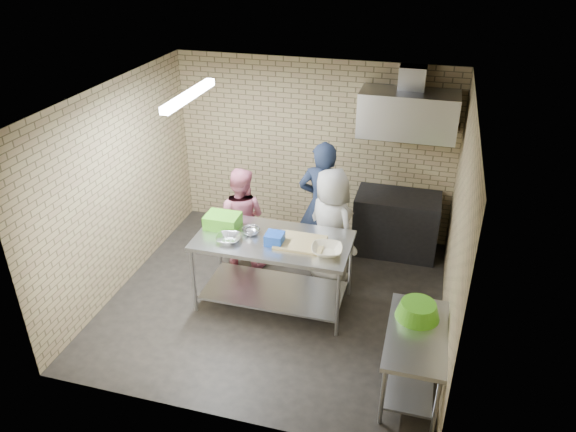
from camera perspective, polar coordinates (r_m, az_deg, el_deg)
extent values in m
plane|color=black|center=(7.23, -1.20, -8.68)|extent=(4.20, 4.20, 0.00)
plane|color=black|center=(6.00, -1.46, 12.37)|extent=(4.20, 4.20, 0.00)
cube|color=tan|center=(8.27, 2.68, 7.02)|extent=(4.20, 0.06, 2.70)
cube|color=tan|center=(4.92, -8.09, -9.55)|extent=(4.20, 0.06, 2.70)
cube|color=tan|center=(7.34, -17.26, 2.84)|extent=(0.06, 4.00, 2.70)
cube|color=tan|center=(6.30, 17.32, -1.53)|extent=(0.06, 4.00, 2.70)
cube|color=silver|center=(6.90, -1.52, -5.81)|extent=(1.91, 0.95, 0.95)
cube|color=silver|center=(5.95, 12.97, -14.53)|extent=(0.60, 1.20, 0.75)
cube|color=black|center=(8.17, 11.23, -0.78)|extent=(1.20, 0.70, 0.90)
cube|color=silver|center=(7.57, 12.44, 10.38)|extent=(1.30, 0.60, 0.60)
cube|color=#A5A8AD|center=(7.60, 12.89, 13.93)|extent=(0.35, 0.30, 0.30)
cube|color=#3F2B19|center=(7.80, 14.63, 9.25)|extent=(0.80, 0.20, 0.04)
cube|color=white|center=(6.37, -10.30, 12.32)|extent=(0.10, 1.25, 0.08)
cube|color=green|center=(6.92, -6.85, -0.51)|extent=(0.42, 0.32, 0.17)
cube|color=blue|center=(6.52, -1.41, -2.38)|extent=(0.21, 0.21, 0.14)
cube|color=tan|center=(6.54, 1.31, -2.79)|extent=(0.58, 0.44, 0.03)
imported|color=silver|center=(6.62, -6.23, -2.39)|extent=(0.34, 0.34, 0.07)
imported|color=#B2B3B9|center=(6.75, -3.89, -1.59)|extent=(0.26, 0.26, 0.07)
imported|color=beige|center=(6.36, 4.09, -3.58)|extent=(0.42, 0.42, 0.09)
cylinder|color=#B22619|center=(7.77, 12.87, 10.25)|extent=(0.07, 0.07, 0.18)
cylinder|color=green|center=(7.77, 15.83, 9.77)|extent=(0.06, 0.06, 0.15)
imported|color=#151A34|center=(7.49, 3.64, 1.09)|extent=(0.68, 0.45, 1.85)
imported|color=#D5708A|center=(7.58, -4.97, -0.22)|extent=(0.73, 0.57, 1.49)
imported|color=silver|center=(7.22, 4.51, -1.10)|extent=(0.95, 0.88, 1.63)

